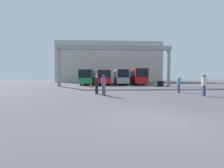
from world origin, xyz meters
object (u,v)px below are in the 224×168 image
(bus_slot_0, at_px, (88,76))
(pedestrian_mid_right, at_px, (179,84))
(bus_slot_1, at_px, (104,77))
(pedestrian_mid_left, at_px, (204,85))
(pedestrian_far_center, at_px, (97,84))
(pedestrian_near_center, at_px, (104,85))
(bus_slot_2, at_px, (120,76))
(bus_slot_3, at_px, (135,76))
(tire_stack, at_px, (160,84))
(traffic_cone, at_px, (91,85))

(bus_slot_0, bearing_deg, pedestrian_mid_right, -58.93)
(bus_slot_1, bearing_deg, pedestrian_mid_left, -68.68)
(bus_slot_0, xyz_separation_m, pedestrian_mid_right, (11.06, -18.35, -0.88))
(pedestrian_far_center, bearing_deg, pedestrian_near_center, 52.97)
(bus_slot_2, height_order, bus_slot_3, bus_slot_3)
(pedestrian_far_center, height_order, pedestrian_near_center, pedestrian_near_center)
(bus_slot_2, height_order, pedestrian_mid_right, bus_slot_2)
(tire_stack, bearing_deg, traffic_cone, -170.72)
(pedestrian_mid_left, bearing_deg, traffic_cone, 60.06)
(pedestrian_mid_right, distance_m, pedestrian_far_center, 8.23)
(bus_slot_1, distance_m, bus_slot_2, 3.54)
(bus_slot_0, bearing_deg, bus_slot_1, -3.51)
(bus_slot_0, relative_size, bus_slot_2, 1.02)
(bus_slot_0, height_order, pedestrian_far_center, bus_slot_0)
(bus_slot_3, relative_size, traffic_cone, 20.47)
(traffic_cone, bearing_deg, bus_slot_2, 61.09)
(pedestrian_mid_left, height_order, traffic_cone, pedestrian_mid_left)
(pedestrian_mid_right, distance_m, traffic_cone, 12.57)
(bus_slot_2, bearing_deg, bus_slot_1, -178.28)
(bus_slot_0, relative_size, pedestrian_far_center, 6.35)
(pedestrian_mid_left, xyz_separation_m, traffic_cone, (-10.22, 10.99, -0.63))
(traffic_cone, bearing_deg, pedestrian_near_center, -78.95)
(traffic_cone, bearing_deg, pedestrian_far_center, -81.39)
(bus_slot_2, relative_size, bus_slot_3, 0.84)
(bus_slot_2, relative_size, pedestrian_mid_right, 6.22)
(bus_slot_3, xyz_separation_m, traffic_cone, (-9.11, -11.12, -1.59))
(bus_slot_3, xyz_separation_m, pedestrian_far_center, (-7.76, -20.09, -1.00))
(pedestrian_mid_left, xyz_separation_m, pedestrian_near_center, (-8.20, 0.63, -0.01))
(bus_slot_1, height_order, tire_stack, bus_slot_1)
(bus_slot_3, bearing_deg, pedestrian_mid_left, -87.13)
(bus_slot_2, distance_m, pedestrian_near_center, 20.77)
(bus_slot_2, relative_size, traffic_cone, 17.10)
(pedestrian_far_center, bearing_deg, bus_slot_0, -144.15)
(pedestrian_far_center, relative_size, tire_stack, 1.61)
(pedestrian_mid_right, bearing_deg, pedestrian_mid_left, -130.85)
(bus_slot_3, distance_m, pedestrian_mid_right, 19.30)
(bus_slot_0, height_order, traffic_cone, bus_slot_0)
(pedestrian_mid_right, bearing_deg, bus_slot_2, 48.15)
(bus_slot_1, xyz_separation_m, tire_stack, (9.40, -8.12, -1.24))
(bus_slot_2, xyz_separation_m, pedestrian_near_center, (-3.55, -20.45, -0.89))
(pedestrian_mid_left, bearing_deg, pedestrian_mid_right, 30.42)
(bus_slot_3, distance_m, pedestrian_near_center, 22.63)
(bus_slot_0, height_order, bus_slot_2, bus_slot_2)
(bus_slot_1, xyz_separation_m, pedestrian_far_center, (-0.68, -18.96, -0.83))
(bus_slot_2, relative_size, pedestrian_near_center, 5.95)
(bus_slot_3, xyz_separation_m, pedestrian_mid_right, (0.44, -19.27, -1.00))
(pedestrian_near_center, xyz_separation_m, tire_stack, (9.41, 12.22, -0.45))
(bus_slot_1, bearing_deg, pedestrian_near_center, -90.04)
(pedestrian_mid_right, height_order, pedestrian_near_center, pedestrian_near_center)
(bus_slot_1, relative_size, bus_slot_2, 0.98)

